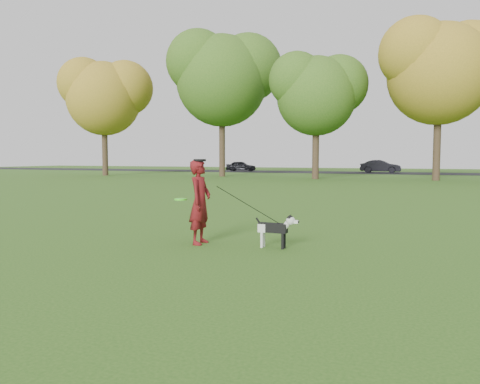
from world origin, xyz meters
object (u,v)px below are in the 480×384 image
at_px(dog, 276,227).
at_px(car_left, 241,166).
at_px(man, 200,202).
at_px(car_mid, 381,166).

bearing_deg(dog, car_left, 112.69).
distance_m(man, dog, 1.47).
height_order(man, car_mid, man).
bearing_deg(car_left, dog, -168.23).
relative_size(man, car_left, 0.47).
relative_size(dog, car_left, 0.24).
bearing_deg(man, dog, -88.60).
bearing_deg(man, car_left, 17.12).
bearing_deg(car_mid, car_left, 89.00).
relative_size(man, dog, 1.94).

